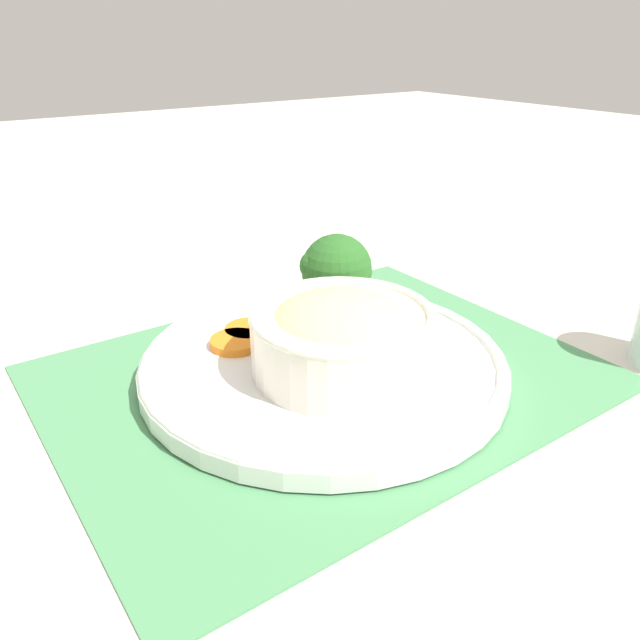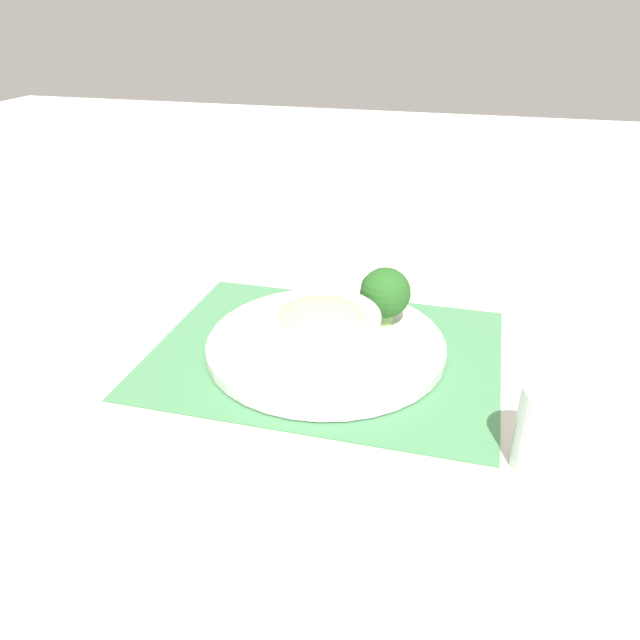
# 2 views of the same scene
# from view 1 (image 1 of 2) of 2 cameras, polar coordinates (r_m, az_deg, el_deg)

# --- Properties ---
(ground_plane) EXTENTS (4.00, 4.00, 0.00)m
(ground_plane) POSITION_cam_1_polar(r_m,az_deg,el_deg) (0.57, 0.31, -5.16)
(ground_plane) COLOR beige
(placemat) EXTENTS (0.47, 0.37, 0.00)m
(placemat) POSITION_cam_1_polar(r_m,az_deg,el_deg) (0.57, 0.31, -4.99)
(placemat) COLOR #4C8C59
(placemat) RESTS_ON ground_plane
(plate) EXTENTS (0.33, 0.33, 0.02)m
(plate) POSITION_cam_1_polar(r_m,az_deg,el_deg) (0.56, 0.31, -3.82)
(plate) COLOR white
(plate) RESTS_ON placemat
(bowl) EXTENTS (0.16, 0.16, 0.07)m
(bowl) POSITION_cam_1_polar(r_m,az_deg,el_deg) (0.52, 1.84, -1.37)
(bowl) COLOR silver
(bowl) RESTS_ON plate
(broccoli_floret) EXTENTS (0.07, 0.07, 0.08)m
(broccoli_floret) POSITION_cam_1_polar(r_m,az_deg,el_deg) (0.63, 1.48, 4.59)
(broccoli_floret) COLOR #84AD5B
(broccoli_floret) RESTS_ON plate
(carrot_slice_near) EXTENTS (0.05, 0.05, 0.01)m
(carrot_slice_near) POSITION_cam_1_polar(r_m,az_deg,el_deg) (0.60, -6.48, -1.00)
(carrot_slice_near) COLOR orange
(carrot_slice_near) RESTS_ON plate
(carrot_slice_middle) EXTENTS (0.05, 0.05, 0.01)m
(carrot_slice_middle) POSITION_cam_1_polar(r_m,az_deg,el_deg) (0.58, -7.73, -2.03)
(carrot_slice_middle) COLOR orange
(carrot_slice_middle) RESTS_ON plate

